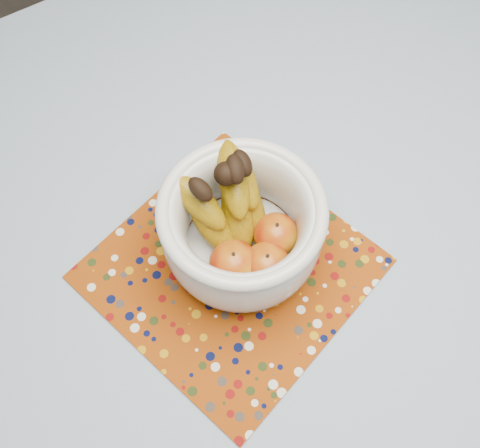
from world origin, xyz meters
The scene contains 4 objects.
table centered at (0.00, 0.00, 0.67)m, with size 1.20×1.20×0.75m.
tablecloth centered at (0.00, 0.00, 0.76)m, with size 1.32×1.32×0.01m, color slate.
placemat centered at (-0.12, -0.04, 0.76)m, with size 0.36×0.36×0.00m, color #7E3106.
fruit_bowl centered at (-0.09, -0.01, 0.85)m, with size 0.23×0.24×0.19m.
Camera 1 is at (-0.28, -0.32, 1.56)m, focal length 42.00 mm.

